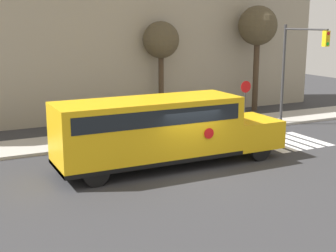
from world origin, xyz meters
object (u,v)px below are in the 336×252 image
object	(u,v)px
stop_sign	(245,97)
tree_far_sidewalk	(258,28)
school_bus	(160,128)
tree_near_sidewalk	(161,42)
traffic_light	(296,61)

from	to	relation	value
stop_sign	tree_far_sidewalk	size ratio (longest dim) A/B	0.38
school_bus	tree_near_sidewalk	xyz separation A→B (m)	(4.49, 9.24, 3.12)
school_bus	traffic_light	size ratio (longest dim) A/B	1.71
traffic_light	tree_far_sidewalk	xyz separation A→B (m)	(1.18, 5.20, 1.75)
stop_sign	traffic_light	distance (m)	3.45
school_bus	tree_near_sidewalk	world-z (taller)	tree_near_sidewalk
stop_sign	tree_far_sidewalk	world-z (taller)	tree_far_sidewalk
tree_near_sidewalk	traffic_light	bearing A→B (deg)	-46.76
tree_far_sidewalk	tree_near_sidewalk	bearing A→B (deg)	174.08
school_bus	tree_far_sidewalk	xyz separation A→B (m)	(11.22, 8.54, 3.94)
traffic_light	tree_near_sidewalk	world-z (taller)	tree_near_sidewalk
tree_near_sidewalk	tree_far_sidewalk	world-z (taller)	tree_far_sidewalk
traffic_light	tree_near_sidewalk	bearing A→B (deg)	133.24
stop_sign	tree_near_sidewalk	size ratio (longest dim) A/B	0.44
tree_near_sidewalk	tree_far_sidewalk	distance (m)	6.82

